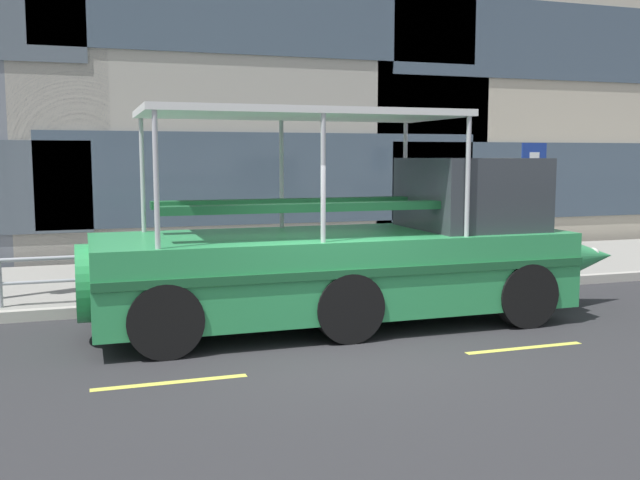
% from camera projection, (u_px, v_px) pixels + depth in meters
% --- Properties ---
extents(ground_plane, '(120.00, 120.00, 0.00)m').
position_uv_depth(ground_plane, '(341.00, 348.00, 9.84)').
color(ground_plane, '#2B2B2D').
extents(sidewalk, '(32.00, 4.80, 0.18)m').
position_uv_depth(sidewalk, '(250.00, 277.00, 15.11)').
color(sidewalk, gray).
rests_on(sidewalk, ground_plane).
extents(curb_edge, '(32.00, 0.18, 0.18)m').
position_uv_depth(curb_edge, '(281.00, 299.00, 12.76)').
color(curb_edge, '#B2ADA3').
rests_on(curb_edge, ground_plane).
extents(lane_centreline, '(25.80, 0.12, 0.01)m').
position_uv_depth(lane_centreline, '(362.00, 364.00, 9.08)').
color(lane_centreline, '#DBD64C').
rests_on(lane_centreline, ground_plane).
extents(curb_guardrail, '(10.82, 0.09, 0.80)m').
position_uv_depth(curb_guardrail, '(314.00, 260.00, 13.24)').
color(curb_guardrail, '#9EA0A8').
rests_on(curb_guardrail, sidewalk).
extents(parking_sign, '(0.60, 0.12, 2.73)m').
position_uv_depth(parking_sign, '(532.00, 184.00, 15.40)').
color(parking_sign, '#4C4F54').
rests_on(parking_sign, sidewalk).
extents(duck_tour_boat, '(9.09, 2.54, 3.30)m').
position_uv_depth(duck_tour_boat, '(367.00, 253.00, 11.30)').
color(duck_tour_boat, '#2D9351').
rests_on(duck_tour_boat, ground_plane).
extents(pedestrian_near_bow, '(0.28, 0.44, 1.64)m').
position_uv_depth(pedestrian_near_bow, '(415.00, 224.00, 15.35)').
color(pedestrian_near_bow, black).
rests_on(pedestrian_near_bow, sidewalk).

